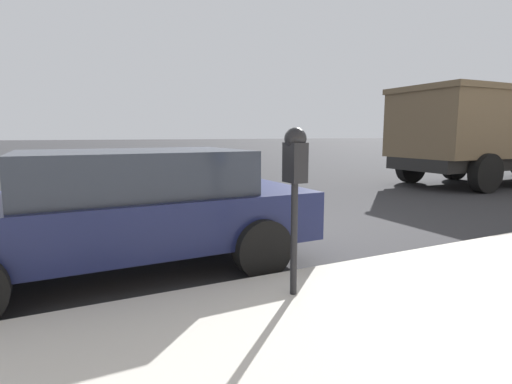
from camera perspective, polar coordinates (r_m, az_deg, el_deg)
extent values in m
plane|color=#2B2B2D|center=(6.42, -0.78, -5.58)|extent=(220.00, 220.00, 0.00)
cylinder|color=black|center=(3.53, 5.45, -6.73)|extent=(0.06, 0.06, 1.00)
cube|color=black|center=(3.42, 5.60, 4.21)|extent=(0.20, 0.14, 0.34)
sphere|color=black|center=(3.41, 5.65, 7.62)|extent=(0.19, 0.19, 0.19)
cube|color=#19389E|center=(3.51, 4.69, 3.64)|extent=(0.01, 0.11, 0.12)
cube|color=black|center=(3.51, 4.71, 5.57)|extent=(0.01, 0.10, 0.08)
cube|color=#14193D|center=(4.72, -18.80, -3.64)|extent=(1.88, 4.28, 0.56)
cube|color=#232833|center=(4.67, -17.03, 2.76)|extent=(1.63, 2.41, 0.48)
cylinder|color=black|center=(4.34, 0.88, -8.04)|extent=(0.23, 0.64, 0.64)
cylinder|color=black|center=(5.95, -7.28, -3.60)|extent=(0.23, 0.64, 0.64)
cube|color=black|center=(15.09, 32.25, 3.81)|extent=(2.22, 8.11, 0.35)
cube|color=brown|center=(13.80, 29.13, 8.25)|extent=(2.57, 5.04, 1.82)
cube|color=brown|center=(13.85, 29.42, 12.33)|extent=(2.67, 5.14, 0.16)
cylinder|color=black|center=(15.17, 26.54, 3.57)|extent=(0.31, 1.04, 1.04)
cylinder|color=black|center=(13.63, 21.26, 3.44)|extent=(0.31, 1.04, 1.04)
cylinder|color=black|center=(12.05, 29.97, 2.33)|extent=(0.31, 1.04, 1.04)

